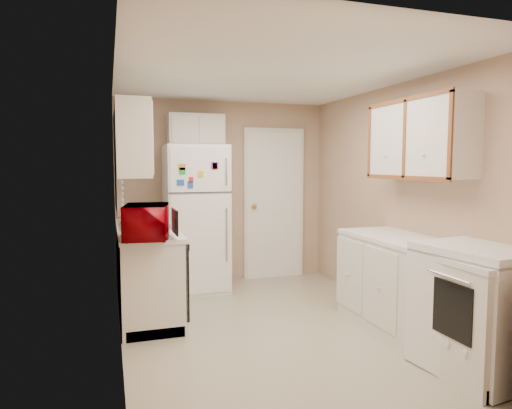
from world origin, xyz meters
name	(u,v)px	position (x,y,z in m)	size (l,w,h in m)	color
floor	(272,327)	(0.00, 0.00, 0.00)	(3.80, 3.80, 0.00)	beige
ceiling	(273,74)	(0.00, 0.00, 2.40)	(3.80, 3.80, 0.00)	white
wall_left	(118,208)	(-1.40, 0.00, 1.20)	(3.80, 3.80, 0.00)	tan
wall_right	(399,200)	(1.40, 0.00, 1.20)	(3.80, 3.80, 0.00)	tan
wall_back	(224,192)	(0.00, 1.90, 1.20)	(2.80, 2.80, 0.00)	tan
wall_front	(390,232)	(0.00, -1.90, 1.20)	(2.80, 2.80, 0.00)	tan
left_counter	(147,269)	(-1.10, 0.90, 0.45)	(0.60, 1.80, 0.90)	silver
dishwasher	(183,276)	(-0.81, 0.30, 0.49)	(0.03, 0.58, 0.72)	black
sink	(145,229)	(-1.10, 1.05, 0.86)	(0.54, 0.74, 0.16)	gray
microwave	(147,222)	(-1.15, 0.14, 1.05)	(0.31, 0.56, 0.37)	#880008
soap_bottle	(138,213)	(-1.15, 1.42, 1.00)	(0.08, 0.09, 0.19)	white
window_blinds	(119,162)	(-1.36, 1.05, 1.60)	(0.10, 0.98, 1.08)	silver
upper_cabinet_left	(133,139)	(-1.25, 0.22, 1.80)	(0.30, 0.45, 0.70)	silver
refrigerator	(196,218)	(-0.45, 1.55, 0.90)	(0.74, 0.72, 1.80)	white
cabinet_over_fridge	(196,130)	(-0.40, 1.75, 2.00)	(0.70, 0.30, 0.40)	silver
interior_door	(274,204)	(0.70, 1.86, 1.02)	(0.86, 0.06, 2.08)	white
right_counter	(423,294)	(1.10, -0.80, 0.45)	(0.60, 2.00, 0.90)	silver
stove	(477,309)	(1.14, -1.38, 0.49)	(0.65, 0.80, 0.98)	white
upper_cabinet_right	(420,139)	(1.25, -0.50, 1.80)	(0.30, 1.20, 0.70)	silver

